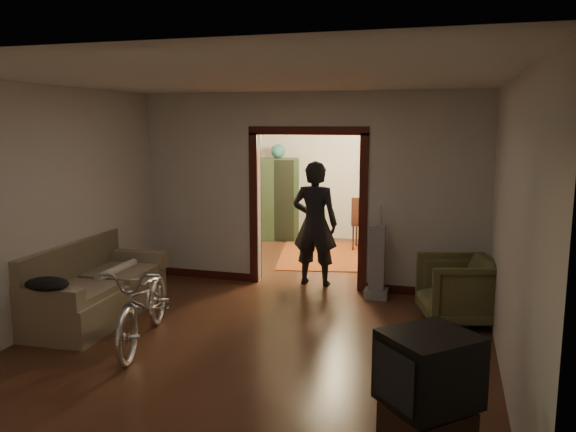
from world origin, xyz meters
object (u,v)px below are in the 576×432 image
at_px(armchair, 458,290).
at_px(locker, 278,199).
at_px(person, 315,224).
at_px(sofa, 96,281).
at_px(bicycle, 144,303).
at_px(desk, 394,227).

height_order(armchair, locker, locker).
xyz_separation_m(person, locker, (-1.49, 3.00, -0.08)).
height_order(sofa, locker, locker).
distance_m(sofa, locker, 5.21).
xyz_separation_m(armchair, person, (-2.02, 1.08, 0.52)).
height_order(bicycle, locker, locker).
bearing_deg(locker, sofa, -115.23).
bearing_deg(desk, armchair, -86.26).
bearing_deg(bicycle, armchair, 12.04).
distance_m(sofa, bicycle, 1.15).
relative_size(locker, desk, 1.54).
relative_size(bicycle, locker, 1.03).
bearing_deg(person, bicycle, 66.92).
relative_size(armchair, person, 0.48).
bearing_deg(locker, armchair, -66.26).
bearing_deg(sofa, locker, 79.15).
distance_m(bicycle, armchair, 3.65).
xyz_separation_m(armchair, desk, (-1.14, 3.89, 0.00)).
xyz_separation_m(bicycle, person, (1.24, 2.71, 0.46)).
distance_m(armchair, locker, 5.40).
distance_m(sofa, desk, 5.85).
height_order(bicycle, person, person).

